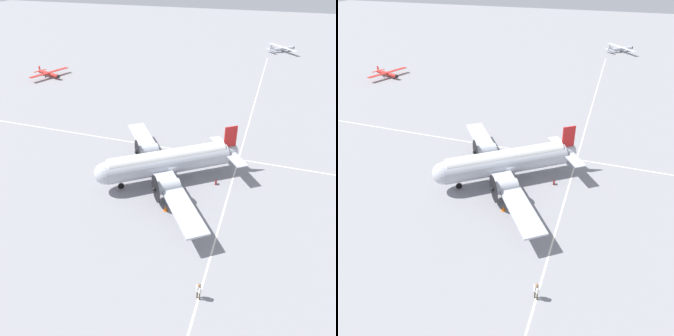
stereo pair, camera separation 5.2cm
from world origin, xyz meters
TOP-DOWN VIEW (x-y plane):
  - ground_plane at (0.00, 0.00)m, footprint 300.00×300.00m
  - apron_line_eastwest at (0.00, -7.19)m, footprint 120.00×0.16m
  - apron_line_northsouth at (7.23, 0.00)m, footprint 0.16×120.00m
  - airliner_main at (-0.25, 0.35)m, footprint 20.13×17.39m
  - crew_foreground at (-14.31, -7.15)m, footprint 0.35×0.51m
  - suitcase_near_door at (0.89, -5.49)m, footprint 0.37×0.16m
  - light_aircraft_distant at (28.84, 36.51)m, footprint 9.28×7.11m
  - light_aircraft_taxiing at (68.13, -10.50)m, footprint 9.14×8.43m
  - traffic_cone at (-5.30, -1.47)m, footprint 0.43×0.43m

SIDE VIEW (x-z plane):
  - ground_plane at x=0.00m, z-range 0.00..0.00m
  - apron_line_eastwest at x=0.00m, z-range 0.00..0.01m
  - apron_line_northsouth at x=7.23m, z-range 0.00..0.01m
  - suitcase_near_door at x=0.89m, z-range -0.02..0.54m
  - traffic_cone at x=-5.30m, z-range -0.02..0.55m
  - light_aircraft_distant at x=28.84m, z-range -0.14..1.72m
  - light_aircraft_taxiing at x=68.13m, z-range -0.19..1.91m
  - crew_foreground at x=-14.31m, z-range 0.19..1.88m
  - airliner_main at x=-0.25m, z-range -0.37..5.39m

